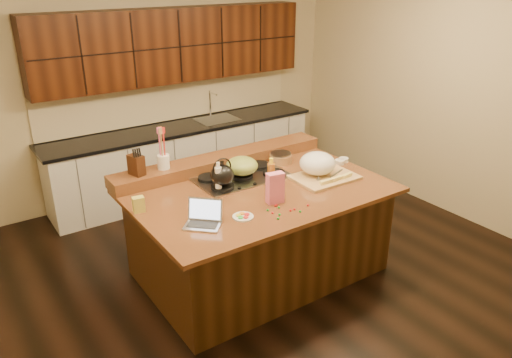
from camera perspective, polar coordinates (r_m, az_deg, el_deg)
room at (r=4.58m, az=0.35°, el=3.82°), size 5.52×5.02×2.72m
island at (r=4.94m, az=0.33°, el=-5.90°), size 2.40×1.60×0.92m
back_ledge at (r=5.26m, az=-3.99°, el=2.11°), size 2.40×0.30×0.12m
cooktop at (r=4.96m, az=-1.62°, el=0.26°), size 0.92×0.52×0.05m
back_counter at (r=6.68m, az=-8.46°, el=6.55°), size 3.70×0.66×2.40m
kettle at (r=4.67m, az=-3.88°, el=0.42°), size 0.29×0.29×0.20m
green_bowl at (r=4.92m, az=-1.64°, el=1.52°), size 0.39×0.39×0.18m
laptop at (r=4.11m, az=-6.00°, el=-4.45°), size 0.36×0.36×0.20m
oil_bottle at (r=4.65m, az=1.73°, el=0.23°), size 0.09×0.09×0.27m
vinegar_bottle at (r=4.62m, az=-4.31°, el=-0.11°), size 0.08×0.08×0.25m
wooden_tray at (r=5.00m, az=7.24°, el=1.43°), size 0.63×0.50×0.25m
ramekin_a at (r=5.46m, az=9.98°, el=2.16°), size 0.13×0.13×0.04m
ramekin_b at (r=5.39m, az=9.55°, el=1.94°), size 0.11×0.11×0.04m
ramekin_c at (r=5.07m, az=6.70°, el=0.69°), size 0.12×0.12×0.04m
strainer_bowl at (r=5.36m, az=2.84°, el=2.36°), size 0.25×0.25×0.09m
kitchen_timer at (r=4.89m, az=7.14°, el=-0.01°), size 0.09×0.09×0.07m
pink_bag at (r=4.41m, az=2.20°, el=-1.02°), size 0.16×0.10×0.28m
candy_plate at (r=4.21m, az=-1.49°, el=-4.33°), size 0.21×0.21×0.01m
package_box at (r=4.39m, az=-13.27°, el=-2.85°), size 0.11×0.08×0.14m
utensil_crock at (r=4.94m, az=-10.54°, el=1.95°), size 0.13×0.13×0.14m
knife_block at (r=4.84m, az=-13.52°, el=1.56°), size 0.14×0.18×0.19m
gumdrop_0 at (r=4.31m, az=3.97°, el=-3.61°), size 0.02×0.02×0.02m
gumdrop_1 at (r=4.36m, az=2.63°, el=-3.26°), size 0.02×0.02×0.02m
gumdrop_2 at (r=4.26m, az=1.89°, el=-3.89°), size 0.02×0.02×0.02m
gumdrop_3 at (r=4.31m, az=1.34°, el=-3.56°), size 0.02×0.02×0.02m
gumdrop_4 at (r=4.34m, az=4.41°, el=-3.45°), size 0.02×0.02×0.02m
gumdrop_5 at (r=4.17m, az=2.53°, el=-4.53°), size 0.02×0.02×0.02m
gumdrop_6 at (r=4.40m, az=2.36°, el=-2.99°), size 0.02×0.02×0.02m
gumdrop_7 at (r=4.24m, az=2.71°, el=-4.07°), size 0.02×0.02×0.02m
gumdrop_8 at (r=4.42m, az=5.95°, el=-3.00°), size 0.02×0.02×0.02m
gumdrop_9 at (r=4.30m, az=5.06°, el=-3.71°), size 0.02×0.02×0.02m
gumdrop_10 at (r=4.39m, az=2.24°, el=-3.06°), size 0.02×0.02×0.02m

